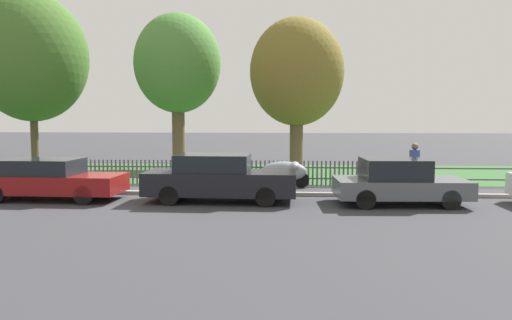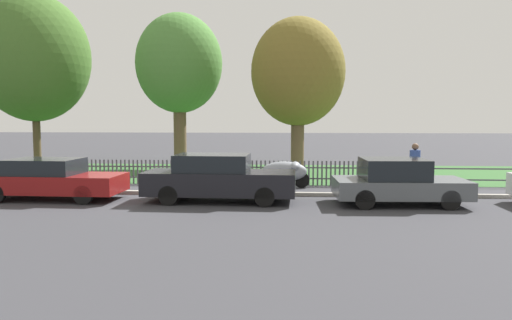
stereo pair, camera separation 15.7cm
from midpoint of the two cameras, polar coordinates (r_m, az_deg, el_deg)
ground_plane at (r=16.68m, az=-8.98°, el=-3.99°), size 120.00×120.00×0.00m
kerb_stone at (r=16.77m, az=-8.91°, el=-3.73°), size 36.56×0.20×0.12m
grass_strip at (r=22.96m, az=-5.40°, el=-1.46°), size 36.56×7.76×0.01m
park_fence at (r=19.12m, az=-7.28°, el=-1.40°), size 36.56×0.05×0.93m
parked_car_black_saloon at (r=16.78m, az=-22.21°, el=-2.01°), size 4.43×1.84×1.28m
parked_car_navy_estate at (r=15.16m, az=-4.03°, el=-2.08°), size 4.59×1.77×1.45m
parked_car_red_compact at (r=15.26m, az=16.18°, el=-2.42°), size 3.86×2.01×1.36m
covered_motorcycle at (r=18.16m, az=3.64°, el=-1.30°), size 1.83×0.81×0.96m
tree_nearest_kerb at (r=26.83m, az=-23.90°, el=10.60°), size 5.34×5.34×8.47m
tree_behind_motorcycle at (r=25.20m, az=-8.60°, el=10.75°), size 4.24×4.24×7.61m
tree_mid_park at (r=22.72m, az=5.02°, el=9.93°), size 4.21×4.21×7.00m
pedestrian_near_fence at (r=17.37m, az=17.93°, el=-0.61°), size 0.46×0.46×1.70m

